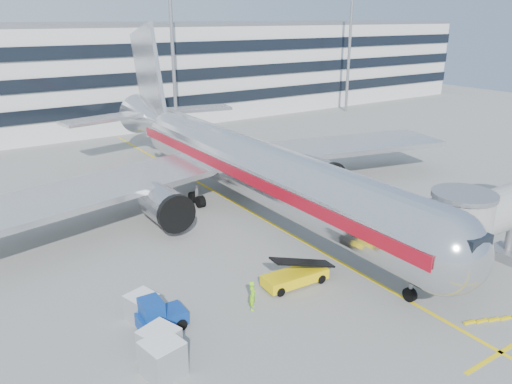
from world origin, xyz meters
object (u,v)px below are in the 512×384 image
cargo_container_left (160,345)px  cargo_container_front (163,358)px  belt_loader (295,276)px  main_jet (239,161)px  baggage_tug (159,316)px  ramp_worker (253,295)px  cargo_container_right (142,307)px

cargo_container_left → cargo_container_front: cargo_container_front is taller
cargo_container_front → belt_loader: bearing=17.0°
main_jet → cargo_container_left: 22.44m
baggage_tug → cargo_container_left: baggage_tug is taller
ramp_worker → cargo_container_front: bearing=148.7°
main_jet → cargo_container_right: bearing=-139.1°
belt_loader → cargo_container_left: (-10.35, -2.16, 0.26)m
cargo_container_front → baggage_tug: bearing=69.8°
belt_loader → cargo_container_right: belt_loader is taller
belt_loader → cargo_container_front: size_ratio=2.30×
cargo_container_left → cargo_container_right: cargo_container_left is taller
cargo_container_left → baggage_tug: bearing=67.8°
main_jet → cargo_container_left: size_ratio=23.99×
cargo_container_front → ramp_worker: bearing=19.4°
belt_loader → baggage_tug: belt_loader is taller
ramp_worker → cargo_container_left: bearing=140.5°
baggage_tug → cargo_container_front: size_ratio=1.31×
main_jet → cargo_container_left: (-14.97, -16.38, -3.34)m
cargo_container_front → cargo_container_right: bearing=79.6°
belt_loader → ramp_worker: belt_loader is taller
cargo_container_front → ramp_worker: 7.17m
main_jet → baggage_tug: main_jet is taller
main_jet → cargo_container_front: 23.45m
cargo_container_left → cargo_container_right: (0.62, 3.94, -0.09)m
cargo_container_front → ramp_worker: (6.77, 2.38, 0.00)m
baggage_tug → cargo_container_right: 1.50m
cargo_container_left → ramp_worker: ramp_worker is taller
cargo_container_left → ramp_worker: size_ratio=1.14×
cargo_container_right → ramp_worker: 6.42m
baggage_tug → ramp_worker: baggage_tug is taller
main_jet → cargo_container_front: (-15.27, -17.49, -3.30)m
main_jet → ramp_worker: bearing=-119.4°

